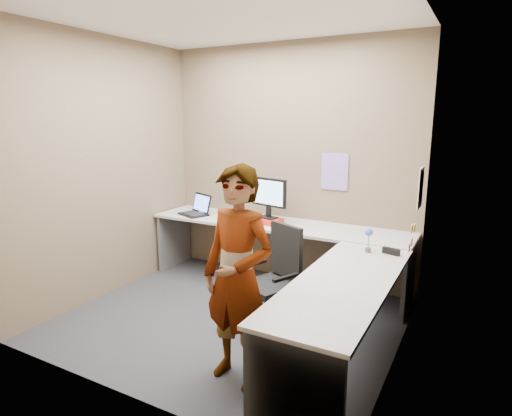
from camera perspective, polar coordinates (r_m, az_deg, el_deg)
The scene contains 21 objects.
ground at distance 4.20m, azimuth -3.44°, elevation -14.60°, with size 3.00×3.00×0.00m, color #26272B.
wall_back at distance 4.93m, azimuth 4.39°, elevation 5.82°, with size 3.00×3.00×0.00m, color brown.
wall_right at distance 3.26m, azimuth 19.27°, elevation 1.98°, with size 2.70×2.70×0.00m, color brown.
wall_left at distance 4.76m, azimuth -19.25°, elevation 4.96°, with size 2.70×2.70×0.00m, color brown.
ceiling at distance 3.84m, azimuth -3.99°, elevation 24.32°, with size 3.00×3.00×0.00m, color white.
desk at distance 4.10m, azimuth 4.56°, elevation -6.38°, with size 2.98×2.58×0.73m.
paper_ream at distance 4.73m, azimuth 1.59°, elevation -1.69°, with size 0.29×0.21×0.06m, color red.
monitor at distance 4.69m, azimuth 1.69°, elevation 1.80°, with size 0.46×0.18×0.44m.
laptop at distance 5.19m, azimuth -7.87°, elevation -0.18°, with size 0.42×0.39×0.24m.
trackball_mouse at distance 5.19m, azimuth -6.84°, elevation -0.59°, with size 0.12×0.08×0.07m.
origami at distance 4.51m, azimuth 3.78°, elevation -2.37°, with size 0.10×0.10×0.06m, color white.
stapler at distance 3.85m, azimuth 17.58°, elevation -5.52°, with size 0.15×0.04×0.06m, color black.
flower at distance 3.82m, azimuth 14.78°, elevation -3.67°, with size 0.07×0.07×0.22m.
calendar_purple at distance 4.73m, azimuth 10.43°, elevation 4.78°, with size 0.30×0.01×0.40m, color #846BB7.
calendar_white at distance 4.16m, azimuth 21.10°, elevation 2.49°, with size 0.01×0.28×0.38m, color white.
sticky_note_a at distance 3.88m, azimuth 20.07°, elevation -2.62°, with size 0.01×0.07×0.07m, color #F2E059.
sticky_note_b at distance 3.96m, azimuth 20.04°, elevation -4.27°, with size 0.01×0.07×0.07m, color pink.
sticky_note_c at distance 3.85m, azimuth 19.75°, elevation -5.02°, with size 0.01×0.07×0.07m, color pink.
sticky_note_d at distance 4.03m, azimuth 20.36°, elevation -2.54°, with size 0.01×0.07×0.07m, color #F2E059.
office_chair at distance 3.89m, azimuth 2.42°, elevation -10.66°, with size 0.54×0.55×0.93m.
person at distance 3.02m, azimuth -2.43°, elevation -9.20°, with size 0.57×0.38×1.58m, color #999399.
Camera 1 is at (2.00, -3.18, 1.88)m, focal length 30.00 mm.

